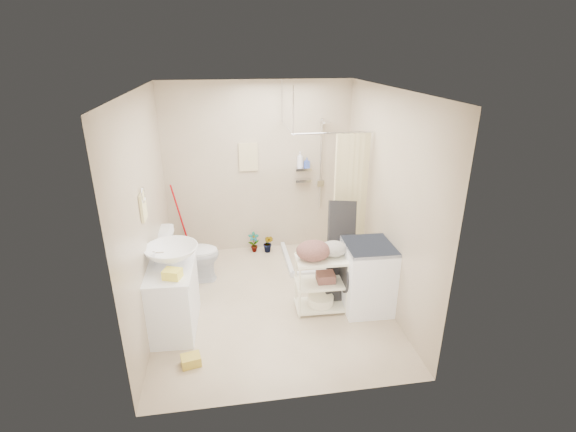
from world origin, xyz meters
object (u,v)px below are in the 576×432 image
at_px(toilet, 190,254).
at_px(laundry_rack, 321,279).
at_px(washing_machine, 368,276).
at_px(vanity, 174,297).

xyz_separation_m(toilet, laundry_rack, (1.61, -0.97, 0.03)).
bearing_deg(laundry_rack, washing_machine, -2.28).
bearing_deg(washing_machine, laundry_rack, 177.60).
height_order(vanity, laundry_rack, laundry_rack).
bearing_deg(toilet, vanity, 174.42).
bearing_deg(washing_machine, vanity, -177.31).
height_order(washing_machine, laundry_rack, washing_machine).
bearing_deg(vanity, toilet, 86.05).
height_order(toilet, laundry_rack, laundry_rack).
bearing_deg(washing_machine, toilet, 156.73).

